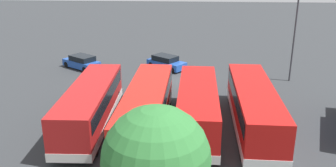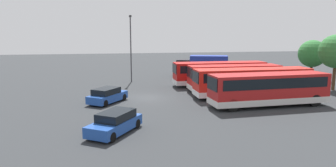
{
  "view_description": "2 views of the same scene",
  "coord_description": "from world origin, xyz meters",
  "px_view_note": "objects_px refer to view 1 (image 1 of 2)",
  "views": [
    {
      "loc": [
        -1.27,
        32.28,
        10.95
      ],
      "look_at": [
        0.72,
        4.3,
        1.2
      ],
      "focal_mm": 37.89,
      "sensor_mm": 36.0,
      "label": 1
    },
    {
      "loc": [
        30.01,
        -3.7,
        6.5
      ],
      "look_at": [
        0.71,
        2.02,
        1.53
      ],
      "focal_mm": 32.39,
      "sensor_mm": 36.0,
      "label": 2
    }
  ],
  "objects_px": {
    "bus_single_deck_third": "(146,108)",
    "car_small_green": "(166,62)",
    "bus_single_deck_fourth": "(91,104)",
    "car_hatchback_silver": "(82,62)",
    "lamp_post_tall": "(295,28)",
    "bus_single_deck_second": "(198,106)",
    "bus_single_deck_near_end": "(254,106)"
  },
  "relations": [
    {
      "from": "car_hatchback_silver",
      "to": "lamp_post_tall",
      "type": "xyz_separation_m",
      "value": [
        -21.14,
        2.64,
        4.4
      ]
    },
    {
      "from": "bus_single_deck_fourth",
      "to": "car_small_green",
      "type": "xyz_separation_m",
      "value": [
        -4.12,
        -14.21,
        -0.92
      ]
    },
    {
      "from": "car_small_green",
      "to": "lamp_post_tall",
      "type": "distance_m",
      "value": 13.28
    },
    {
      "from": "bus_single_deck_third",
      "to": "lamp_post_tall",
      "type": "relative_size",
      "value": 1.37
    },
    {
      "from": "bus_single_deck_fourth",
      "to": "car_hatchback_silver",
      "type": "xyz_separation_m",
      "value": [
        4.9,
        -13.69,
        -0.92
      ]
    },
    {
      "from": "bus_single_deck_fourth",
      "to": "car_hatchback_silver",
      "type": "distance_m",
      "value": 14.57
    },
    {
      "from": "bus_single_deck_near_end",
      "to": "bus_single_deck_third",
      "type": "bearing_deg",
      "value": 6.53
    },
    {
      "from": "car_hatchback_silver",
      "to": "bus_single_deck_fourth",
      "type": "bearing_deg",
      "value": 109.69
    },
    {
      "from": "bus_single_deck_fourth",
      "to": "car_small_green",
      "type": "bearing_deg",
      "value": -106.17
    },
    {
      "from": "car_hatchback_silver",
      "to": "lamp_post_tall",
      "type": "distance_m",
      "value": 21.75
    },
    {
      "from": "bus_single_deck_near_end",
      "to": "bus_single_deck_third",
      "type": "height_order",
      "value": "same"
    },
    {
      "from": "bus_single_deck_second",
      "to": "lamp_post_tall",
      "type": "height_order",
      "value": "lamp_post_tall"
    },
    {
      "from": "bus_single_deck_second",
      "to": "bus_single_deck_fourth",
      "type": "bearing_deg",
      "value": 1.4
    },
    {
      "from": "bus_single_deck_third",
      "to": "lamp_post_tall",
      "type": "bearing_deg",
      "value": -137.28
    },
    {
      "from": "car_small_green",
      "to": "lamp_post_tall",
      "type": "relative_size",
      "value": 0.5
    },
    {
      "from": "car_hatchback_silver",
      "to": "car_small_green",
      "type": "bearing_deg",
      "value": -176.68
    },
    {
      "from": "car_small_green",
      "to": "bus_single_deck_third",
      "type": "bearing_deg",
      "value": 89.14
    },
    {
      "from": "bus_single_deck_fourth",
      "to": "car_small_green",
      "type": "distance_m",
      "value": 14.82
    },
    {
      "from": "bus_single_deck_second",
      "to": "car_hatchback_silver",
      "type": "relative_size",
      "value": 2.3
    },
    {
      "from": "bus_single_deck_third",
      "to": "car_hatchback_silver",
      "type": "relative_size",
      "value": 2.67
    },
    {
      "from": "bus_single_deck_third",
      "to": "bus_single_deck_fourth",
      "type": "bearing_deg",
      "value": -5.15
    },
    {
      "from": "bus_single_deck_third",
      "to": "car_hatchback_silver",
      "type": "distance_m",
      "value": 16.59
    },
    {
      "from": "bus_single_deck_near_end",
      "to": "bus_single_deck_third",
      "type": "relative_size",
      "value": 0.95
    },
    {
      "from": "bus_single_deck_near_end",
      "to": "lamp_post_tall",
      "type": "relative_size",
      "value": 1.31
    },
    {
      "from": "bus_single_deck_third",
      "to": "lamp_post_tall",
      "type": "xyz_separation_m",
      "value": [
        -12.34,
        -11.4,
        3.47
      ]
    },
    {
      "from": "bus_single_deck_third",
      "to": "bus_single_deck_near_end",
      "type": "bearing_deg",
      "value": -173.47
    },
    {
      "from": "bus_single_deck_second",
      "to": "car_hatchback_silver",
      "type": "xyz_separation_m",
      "value": [
        12.22,
        -13.51,
        -0.92
      ]
    },
    {
      "from": "lamp_post_tall",
      "to": "bus_single_deck_near_end",
      "type": "bearing_deg",
      "value": 64.11
    },
    {
      "from": "bus_single_deck_near_end",
      "to": "bus_single_deck_second",
      "type": "height_order",
      "value": "same"
    },
    {
      "from": "bus_single_deck_near_end",
      "to": "car_hatchback_silver",
      "type": "distance_m",
      "value": 20.78
    },
    {
      "from": "bus_single_deck_third",
      "to": "car_small_green",
      "type": "height_order",
      "value": "bus_single_deck_third"
    },
    {
      "from": "bus_single_deck_near_end",
      "to": "bus_single_deck_second",
      "type": "bearing_deg",
      "value": 4.44
    }
  ]
}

